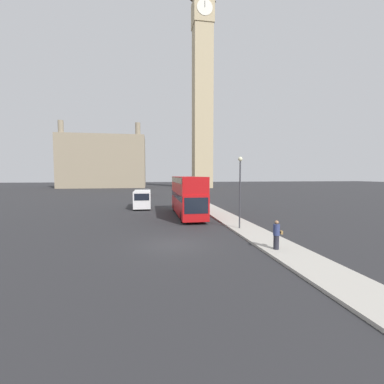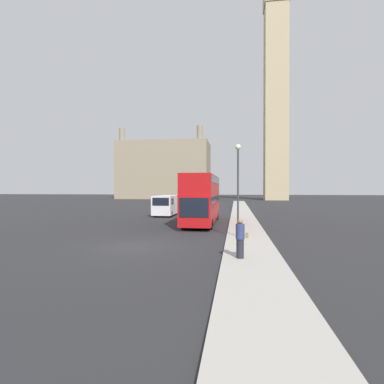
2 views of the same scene
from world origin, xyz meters
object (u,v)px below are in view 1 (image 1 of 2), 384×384
at_px(red_double_decker_bus, 187,194).
at_px(pedestrian, 277,235).
at_px(white_van, 142,199).
at_px(parked_sedan, 145,193).
at_px(clock_tower, 202,81).
at_px(street_lamp, 240,182).

relative_size(red_double_decker_bus, pedestrian, 6.43).
distance_m(red_double_decker_bus, pedestrian, 14.35).
bearing_deg(white_van, parked_sedan, 89.97).
bearing_deg(clock_tower, white_van, -109.80).
height_order(white_van, pedestrian, white_van).
distance_m(white_van, street_lamp, 17.60).
xyz_separation_m(clock_tower, red_double_decker_bus, (-14.16, -60.85, -34.37)).
bearing_deg(parked_sedan, street_lamp, -77.30).
bearing_deg(pedestrian, white_van, 111.15).
bearing_deg(red_double_decker_bus, parked_sedan, 100.04).
relative_size(white_van, parked_sedan, 1.32).
xyz_separation_m(pedestrian, street_lamp, (-0.06, 6.05, 2.95)).
bearing_deg(parked_sedan, pedestrian, -78.98).
relative_size(pedestrian, parked_sedan, 0.38).
bearing_deg(parked_sedan, red_double_decker_bus, -79.96).
height_order(street_lamp, parked_sedan, street_lamp).
bearing_deg(clock_tower, pedestrian, -98.33).
xyz_separation_m(clock_tower, white_van, (-19.22, -53.37, -35.51)).
distance_m(white_van, pedestrian, 22.93).
xyz_separation_m(red_double_decker_bus, white_van, (-5.06, 7.48, -1.14)).
bearing_deg(white_van, street_lamp, -61.83).
bearing_deg(street_lamp, red_double_decker_bus, 111.86).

